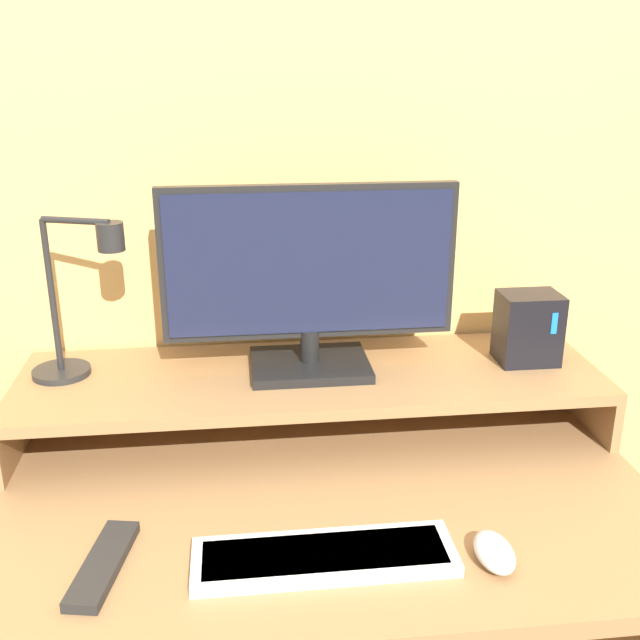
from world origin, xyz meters
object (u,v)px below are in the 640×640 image
object	(u,v)px
desk_lamp	(78,306)
remote_control	(103,564)
router_dock	(528,328)
mouse	(494,552)
monitor	(307,278)
keyboard	(324,556)

from	to	relation	value
desk_lamp	remote_control	size ratio (longest dim) A/B	1.58
router_dock	remote_control	world-z (taller)	router_dock
router_dock	mouse	size ratio (longest dim) A/B	1.46
remote_control	mouse	bearing A→B (deg)	-5.16
monitor	desk_lamp	bearing A→B (deg)	178.53
desk_lamp	mouse	xyz separation A→B (m)	(0.64, -0.47, -0.24)
monitor	router_dock	bearing A→B (deg)	-1.51
keyboard	mouse	size ratio (longest dim) A/B	3.98
router_dock	mouse	distance (m)	0.52
monitor	keyboard	size ratio (longest dim) A/B	1.44
monitor	mouse	xyz separation A→B (m)	(0.22, -0.46, -0.28)
monitor	keyboard	world-z (taller)	monitor
monitor	remote_control	distance (m)	0.60
router_dock	desk_lamp	bearing A→B (deg)	178.51
desk_lamp	keyboard	xyz separation A→B (m)	(0.40, -0.44, -0.25)
monitor	keyboard	bearing A→B (deg)	-92.69
desk_lamp	router_dock	bearing A→B (deg)	-1.49
keyboard	remote_control	distance (m)	0.32
monitor	mouse	world-z (taller)	monitor
monitor	remote_control	size ratio (longest dim) A/B	2.83
mouse	remote_control	xyz separation A→B (m)	(-0.56, 0.05, -0.01)
desk_lamp	router_dock	size ratio (longest dim) A/B	2.19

